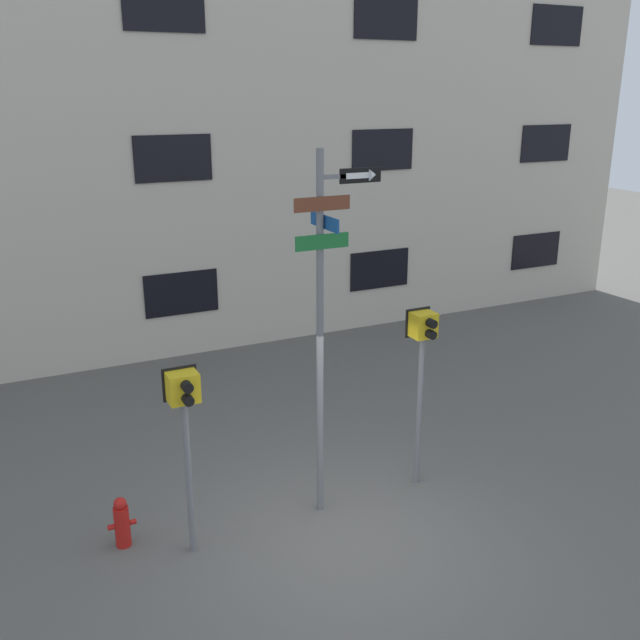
{
  "coord_description": "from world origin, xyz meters",
  "views": [
    {
      "loc": [
        -3.67,
        -6.77,
        5.43
      ],
      "look_at": [
        0.03,
        0.83,
        2.7
      ],
      "focal_mm": 40.0,
      "sensor_mm": 36.0,
      "label": 1
    }
  ],
  "objects_px": {
    "pedestrian_signal_left": "(185,411)",
    "pedestrian_signal_right": "(422,351)",
    "street_sign_pole": "(324,309)",
    "fire_hydrant": "(122,522)"
  },
  "relations": [
    {
      "from": "pedestrian_signal_left",
      "to": "pedestrian_signal_right",
      "type": "xyz_separation_m",
      "value": [
        3.38,
        0.15,
        0.14
      ]
    },
    {
      "from": "pedestrian_signal_left",
      "to": "pedestrian_signal_right",
      "type": "bearing_deg",
      "value": 2.54
    },
    {
      "from": "street_sign_pole",
      "to": "pedestrian_signal_right",
      "type": "height_order",
      "value": "street_sign_pole"
    },
    {
      "from": "pedestrian_signal_left",
      "to": "pedestrian_signal_right",
      "type": "distance_m",
      "value": 3.38
    },
    {
      "from": "street_sign_pole",
      "to": "fire_hydrant",
      "type": "relative_size",
      "value": 7.13
    },
    {
      "from": "street_sign_pole",
      "to": "pedestrian_signal_right",
      "type": "bearing_deg",
      "value": 0.42
    },
    {
      "from": "street_sign_pole",
      "to": "pedestrian_signal_left",
      "type": "height_order",
      "value": "street_sign_pole"
    },
    {
      "from": "pedestrian_signal_left",
      "to": "fire_hydrant",
      "type": "distance_m",
      "value": 1.81
    },
    {
      "from": "street_sign_pole",
      "to": "fire_hydrant",
      "type": "distance_m",
      "value": 3.65
    },
    {
      "from": "pedestrian_signal_right",
      "to": "pedestrian_signal_left",
      "type": "bearing_deg",
      "value": -177.46
    }
  ]
}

